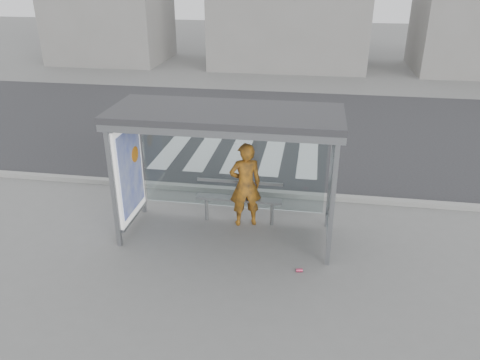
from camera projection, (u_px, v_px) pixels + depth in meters
name	position (u px, v px, depth m)	size (l,w,h in m)	color
ground	(227.00, 235.00, 9.50)	(80.00, 80.00, 0.00)	slate
road	(265.00, 128.00, 15.78)	(30.00, 10.00, 0.01)	#27282A
curb	(242.00, 191.00, 11.23)	(30.00, 0.18, 0.12)	gray
crosswalk	(239.00, 154.00, 13.61)	(4.55, 3.00, 0.00)	silver
bus_shelter	(207.00, 141.00, 8.78)	(4.25, 1.65, 2.62)	gray
building_left	(109.00, 5.00, 25.84)	(6.00, 5.00, 6.00)	slate
building_center	(290.00, 17.00, 24.60)	(8.00, 5.00, 5.00)	slate
person	(245.00, 185.00, 9.55)	(0.66, 0.43, 1.82)	#D24613
bench	(239.00, 199.00, 9.77)	(1.81, 0.22, 0.93)	slate
soda_can	(299.00, 270.00, 8.35)	(0.06, 0.06, 0.12)	#E7446C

